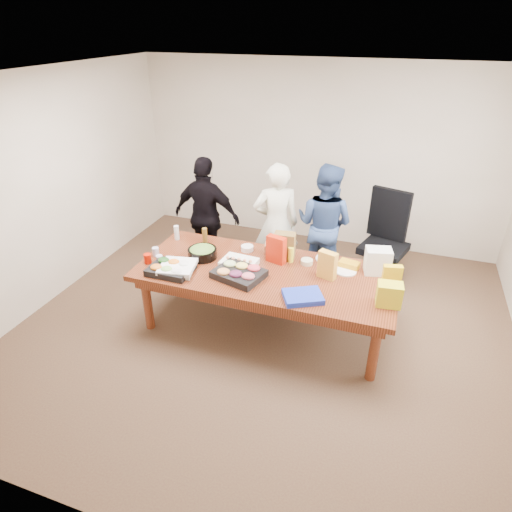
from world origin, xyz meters
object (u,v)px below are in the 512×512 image
at_px(conference_table, 265,299).
at_px(salad_bowl, 202,253).
at_px(office_chair, 384,245).
at_px(person_center, 276,224).
at_px(person_right, 324,224).
at_px(sheet_cake, 239,263).

distance_m(conference_table, salad_bowl, 0.89).
height_order(office_chair, person_center, person_center).
height_order(office_chair, salad_bowl, office_chair).
xyz_separation_m(office_chair, salad_bowl, (-1.94, -1.29, 0.19)).
relative_size(person_center, person_right, 1.01).
bearing_deg(salad_bowl, person_center, 59.89).
bearing_deg(person_center, sheet_cake, 59.54).
bearing_deg(conference_table, person_right, 73.27).
height_order(person_center, sheet_cake, person_center).
height_order(conference_table, person_center, person_center).
xyz_separation_m(conference_table, person_center, (-0.20, 1.05, 0.44)).
xyz_separation_m(office_chair, sheet_cake, (-1.48, -1.33, 0.17)).
height_order(conference_table, person_right, person_right).
bearing_deg(conference_table, sheet_cake, 177.44).
distance_m(office_chair, salad_bowl, 2.34).
xyz_separation_m(person_center, sheet_cake, (-0.12, -1.04, -0.03)).
bearing_deg(sheet_cake, person_center, 88.37).
bearing_deg(office_chair, sheet_cake, -120.90).
distance_m(office_chair, person_right, 0.81).
bearing_deg(person_right, salad_bowl, 61.49).
bearing_deg(office_chair, conference_table, -113.79).
bearing_deg(sheet_cake, person_right, 65.85).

